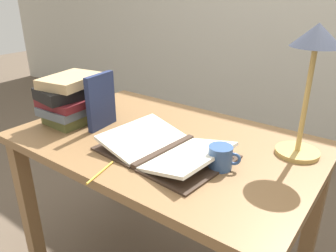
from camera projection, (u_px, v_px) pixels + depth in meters
reading_desk at (165, 161)px, 1.36m from camera, size 1.18×0.77×0.73m
open_book at (165, 149)px, 1.19m from camera, size 0.49×0.36×0.06m
book_stack_tall at (73, 99)px, 1.45m from camera, size 0.22×0.30×0.21m
book_standing_upright at (101, 101)px, 1.38m from camera, size 0.04×0.16×0.23m
reading_lamp at (313, 59)px, 1.06m from camera, size 0.16×0.16×0.46m
coffee_mug at (221, 157)px, 1.09m from camera, size 0.11×0.08×0.08m
pencil at (100, 172)px, 1.07m from camera, size 0.04×0.15×0.01m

